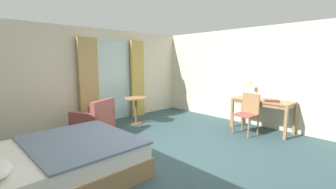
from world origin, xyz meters
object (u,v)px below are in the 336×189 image
(writing_desk, at_px, (262,104))
(round_cafe_table, at_px, (136,105))
(armchair_by_window, at_px, (95,120))
(desk_chair, at_px, (248,111))
(bed, at_px, (52,164))
(desk_lamp, at_px, (248,85))
(closed_book, at_px, (272,101))

(writing_desk, relative_size, round_cafe_table, 1.90)
(armchair_by_window, height_order, round_cafe_table, armchair_by_window)
(armchair_by_window, relative_size, round_cafe_table, 1.37)
(desk_chair, height_order, round_cafe_table, desk_chair)
(bed, distance_m, desk_lamp, 4.72)
(bed, relative_size, armchair_by_window, 2.27)
(bed, xyz_separation_m, writing_desk, (4.52, -0.91, 0.39))
(armchair_by_window, bearing_deg, closed_book, -43.26)
(desk_lamp, relative_size, closed_book, 1.51)
(armchair_by_window, xyz_separation_m, round_cafe_table, (1.23, 0.07, 0.19))
(writing_desk, height_order, desk_chair, desk_chair)
(bed, relative_size, desk_chair, 2.37)
(desk_lamp, bearing_deg, round_cafe_table, 131.75)
(desk_chair, distance_m, armchair_by_window, 3.59)
(desk_chair, height_order, closed_book, desk_chair)
(bed, height_order, armchair_by_window, bed)
(desk_chair, xyz_separation_m, round_cafe_table, (-1.39, 2.51, -0.01))
(desk_lamp, bearing_deg, bed, 174.25)
(desk_lamp, distance_m, closed_book, 0.78)
(round_cafe_table, bearing_deg, closed_book, -58.54)
(bed, relative_size, round_cafe_table, 3.11)
(bed, relative_size, closed_book, 7.03)
(desk_chair, relative_size, round_cafe_table, 1.31)
(desk_chair, height_order, armchair_by_window, desk_chair)
(desk_lamp, distance_m, round_cafe_table, 2.99)
(desk_chair, bearing_deg, armchair_by_window, 137.08)
(bed, bearing_deg, desk_chair, -10.83)
(bed, distance_m, writing_desk, 4.63)
(bed, bearing_deg, round_cafe_table, 32.91)
(closed_book, height_order, round_cafe_table, closed_book)
(closed_book, distance_m, armchair_by_window, 4.15)
(desk_lamp, height_order, round_cafe_table, desk_lamp)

